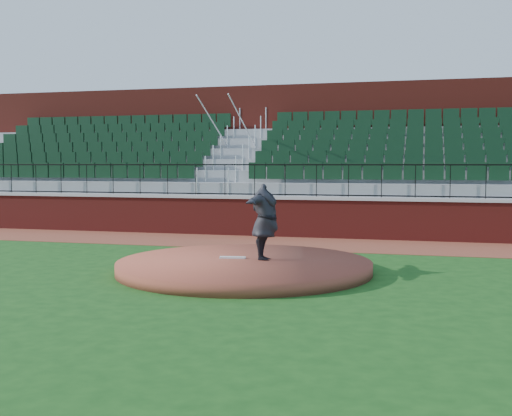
# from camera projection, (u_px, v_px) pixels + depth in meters

# --- Properties ---
(ground) EXTENTS (90.00, 90.00, 0.00)m
(ground) POSITION_uv_depth(u_px,v_px,m) (238.00, 274.00, 13.32)
(ground) COLOR #144213
(ground) RESTS_ON ground
(warning_track) EXTENTS (34.00, 3.20, 0.01)m
(warning_track) POSITION_uv_depth(u_px,v_px,m) (290.00, 243.00, 18.52)
(warning_track) COLOR brown
(warning_track) RESTS_ON ground
(field_wall) EXTENTS (34.00, 0.35, 1.20)m
(field_wall) POSITION_uv_depth(u_px,v_px,m) (300.00, 218.00, 20.02)
(field_wall) COLOR maroon
(field_wall) RESTS_ON ground
(wall_cap) EXTENTS (34.00, 0.45, 0.10)m
(wall_cap) POSITION_uv_depth(u_px,v_px,m) (301.00, 198.00, 19.98)
(wall_cap) COLOR #B7B7B7
(wall_cap) RESTS_ON field_wall
(wall_railing) EXTENTS (34.00, 0.05, 1.00)m
(wall_railing) POSITION_uv_depth(u_px,v_px,m) (301.00, 181.00, 19.94)
(wall_railing) COLOR black
(wall_railing) RESTS_ON wall_cap
(seating_stands) EXTENTS (34.00, 5.10, 4.60)m
(seating_stands) POSITION_uv_depth(u_px,v_px,m) (315.00, 165.00, 22.53)
(seating_stands) COLOR gray
(seating_stands) RESTS_ON ground
(concourse_wall) EXTENTS (34.00, 0.50, 5.50)m
(concourse_wall) POSITION_uv_depth(u_px,v_px,m) (327.00, 153.00, 25.20)
(concourse_wall) COLOR maroon
(concourse_wall) RESTS_ON ground
(pitchers_mound) EXTENTS (5.47, 5.47, 0.25)m
(pitchers_mound) POSITION_uv_depth(u_px,v_px,m) (244.00, 266.00, 13.58)
(pitchers_mound) COLOR brown
(pitchers_mound) RESTS_ON ground
(pitching_rubber) EXTENTS (0.59, 0.23, 0.04)m
(pitching_rubber) POSITION_uv_depth(u_px,v_px,m) (233.00, 258.00, 13.87)
(pitching_rubber) COLOR silver
(pitching_rubber) RESTS_ON pitchers_mound
(pitcher) EXTENTS (0.57, 2.04, 1.65)m
(pitcher) POSITION_uv_depth(u_px,v_px,m) (265.00, 222.00, 13.60)
(pitcher) COLOR black
(pitcher) RESTS_ON pitchers_mound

